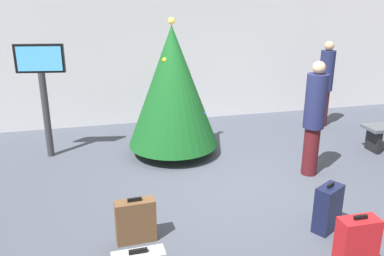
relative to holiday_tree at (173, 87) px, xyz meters
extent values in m
plane|color=#424754|center=(0.66, -1.52, -1.24)|extent=(16.00, 16.00, 0.00)
cube|color=silver|center=(0.66, 2.09, 0.44)|extent=(16.00, 0.20, 3.36)
cylinder|color=#4C3319|center=(0.00, 0.00, -1.14)|extent=(0.12, 0.12, 0.19)
cone|color=#14511E|center=(0.00, 0.00, 0.00)|extent=(1.60, 1.60, 2.10)
sphere|color=#F2D84C|center=(0.00, 0.00, 1.11)|extent=(0.12, 0.12, 0.12)
sphere|color=silver|center=(-0.38, 0.37, -0.42)|extent=(0.08, 0.08, 0.08)
sphere|color=yellow|center=(-0.15, -0.13, 0.49)|extent=(0.08, 0.08, 0.08)
sphere|color=blue|center=(0.50, -0.22, -0.46)|extent=(0.08, 0.08, 0.08)
cylinder|color=#333338|center=(-2.17, 0.43, -0.48)|extent=(0.12, 0.12, 1.51)
cube|color=black|center=(-2.17, 0.43, 0.51)|extent=(0.81, 0.22, 0.48)
cube|color=#4CB2F2|center=(-2.17, 0.39, 0.51)|extent=(0.72, 0.13, 0.41)
cube|color=black|center=(3.60, -0.80, -1.03)|extent=(0.08, 0.35, 0.42)
cylinder|color=#4C1419|center=(1.95, -1.40, -0.84)|extent=(0.24, 0.24, 0.79)
cylinder|color=#1E234C|center=(1.95, -1.40, -0.03)|extent=(0.43, 0.43, 0.84)
sphere|color=tan|center=(1.95, -1.40, 0.49)|extent=(0.19, 0.19, 0.19)
cylinder|color=#4C1419|center=(3.50, 0.80, -0.84)|extent=(0.23, 0.23, 0.80)
cylinder|color=#1E234C|center=(3.50, 0.80, -0.02)|extent=(0.32, 0.32, 0.85)
sphere|color=tan|center=(3.50, 0.80, 0.50)|extent=(0.19, 0.19, 0.19)
cube|color=#B2191E|center=(1.08, -3.78, -0.89)|extent=(0.40, 0.20, 0.70)
cube|color=black|center=(1.08, -3.78, -0.52)|extent=(0.14, 0.03, 0.04)
cube|color=#141938|center=(1.32, -2.91, -0.95)|extent=(0.42, 0.35, 0.59)
cube|color=black|center=(1.32, -2.91, -0.63)|extent=(0.13, 0.09, 0.04)
cube|color=brown|center=(-0.98, -2.57, -0.98)|extent=(0.47, 0.19, 0.52)
cube|color=black|center=(-0.98, -2.57, -0.70)|extent=(0.16, 0.04, 0.04)
cube|color=black|center=(-1.06, -3.64, -0.63)|extent=(0.17, 0.03, 0.04)
camera|label=1|loc=(-1.34, -6.68, 1.55)|focal=37.51mm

